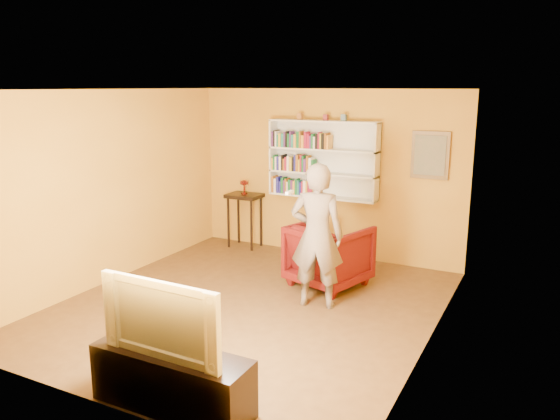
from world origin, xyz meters
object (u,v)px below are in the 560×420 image
Objects in this scene: ruby_lustre at (244,184)px; tv_cabinet at (172,380)px; bookshelf at (324,159)px; console_table at (244,203)px; armchair at (329,255)px; television at (169,315)px; person at (317,236)px.

ruby_lustre is 0.16× the size of tv_cabinet.
bookshelf reaches higher than console_table.
bookshelf is at bearing -47.34° from armchair.
ruby_lustre is 0.20× the size of television.
armchair is at bearing -93.09° from person.
person is (2.15, -1.84, -0.19)m from ruby_lustre.
ruby_lustre reaches higher than armchair.
person is at bearing 85.70° from tv_cabinet.
tv_cabinet is (-0.20, -2.66, -0.66)m from person.
ruby_lustre is 4.97m from tv_cabinet.
person reaches higher than television.
bookshelf is at bearing 97.73° from television.
console_table is at bearing -173.50° from bookshelf.
ruby_lustre reaches higher than tv_cabinet.
television is at bearing -66.62° from ruby_lustre.
bookshelf is 4.75m from television.
console_table is 0.51× the size of person.
ruby_lustre is (0.00, -0.00, 0.33)m from console_table.
bookshelf is at bearing 6.50° from console_table.
console_table is 2.83m from person.
bookshelf is at bearing 96.67° from tv_cabinet.
console_table is at bearing 113.38° from tv_cabinet.
armchair reaches higher than tv_cabinet.
bookshelf is 2.24m from person.
console_table is 2.31m from armchair.
console_table is 4.90m from television.
armchair is 0.90m from person.
ruby_lustre is 2.83m from person.
person is at bearing 116.49° from armchair.
tv_cabinet is 0.60m from television.
tv_cabinet is at bearing 72.57° from person.
ruby_lustre is at bearing 113.38° from tv_cabinet.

